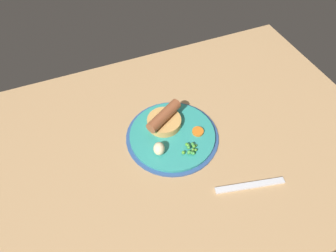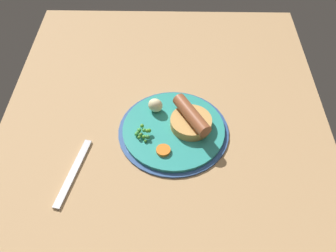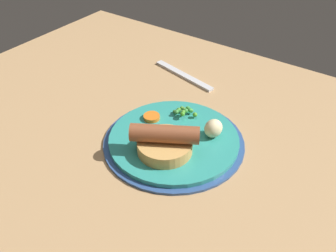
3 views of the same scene
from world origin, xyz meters
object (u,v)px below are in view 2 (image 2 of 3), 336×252
at_px(pea_pile, 143,133).
at_px(potato_chunk_0, 155,105).
at_px(fork, 73,172).
at_px(carrot_slice_1, 164,150).
at_px(dinner_plate, 174,130).
at_px(sausage_pudding, 191,120).

relative_size(pea_pile, potato_chunk_0, 1.42).
height_order(potato_chunk_0, fork, potato_chunk_0).
bearing_deg(pea_pile, carrot_slice_1, 47.26).
height_order(pea_pile, carrot_slice_1, pea_pile).
bearing_deg(pea_pile, dinner_plate, 107.62).
bearing_deg(potato_chunk_0, dinner_plate, 38.18).
bearing_deg(potato_chunk_0, carrot_slice_1, 10.80).
distance_m(potato_chunk_0, carrot_slice_1, 0.13).
bearing_deg(fork, dinner_plate, 131.63).
bearing_deg(sausage_pudding, carrot_slice_1, -68.90).
height_order(carrot_slice_1, fork, carrot_slice_1).
bearing_deg(pea_pile, fork, -56.07).
xyz_separation_m(dinner_plate, carrot_slice_1, (0.07, -0.02, 0.01)).
distance_m(sausage_pudding, carrot_slice_1, 0.10).
height_order(sausage_pudding, potato_chunk_0, sausage_pudding).
relative_size(potato_chunk_0, fork, 0.20).
height_order(dinner_plate, pea_pile, pea_pile).
height_order(pea_pile, potato_chunk_0, potato_chunk_0).
height_order(sausage_pudding, carrot_slice_1, sausage_pudding).
xyz_separation_m(sausage_pudding, potato_chunk_0, (-0.05, -0.09, -0.00)).
relative_size(sausage_pudding, fork, 0.66).
relative_size(carrot_slice_1, fork, 0.18).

